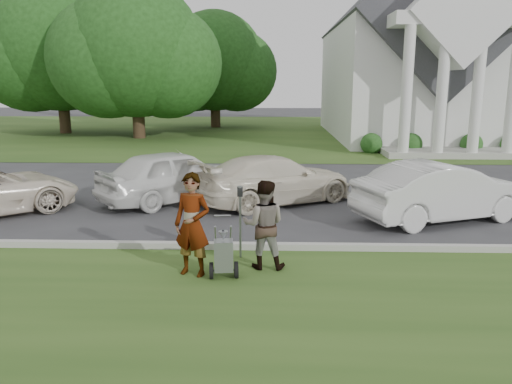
{
  "coord_description": "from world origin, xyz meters",
  "views": [
    {
      "loc": [
        0.45,
        -9.61,
        3.52
      ],
      "look_at": [
        0.15,
        0.0,
        1.39
      ],
      "focal_mm": 35.0,
      "sensor_mm": 36.0,
      "label": 1
    }
  ],
  "objects_px": {
    "car_b": "(175,175)",
    "car_c": "(275,179)",
    "tree_far": "(59,49)",
    "person_left": "(192,225)",
    "tree_left": "(135,55)",
    "parking_meter_near": "(240,213)",
    "church": "(409,42)",
    "person_right": "(264,225)",
    "striping_cart": "(224,256)",
    "tree_back": "(214,66)",
    "car_d": "(442,192)"
  },
  "relations": [
    {
      "from": "car_b",
      "to": "car_c",
      "type": "xyz_separation_m",
      "value": [
        3.0,
        -0.13,
        -0.08
      ]
    },
    {
      "from": "parking_meter_near",
      "to": "car_c",
      "type": "xyz_separation_m",
      "value": [
        0.73,
        4.78,
        -0.24
      ]
    },
    {
      "from": "car_b",
      "to": "tree_far",
      "type": "bearing_deg",
      "value": -11.45
    },
    {
      "from": "tree_far",
      "to": "car_b",
      "type": "bearing_deg",
      "value": -59.98
    },
    {
      "from": "tree_far",
      "to": "person_left",
      "type": "xyz_separation_m",
      "value": [
        13.03,
        -25.9,
        -4.73
      ]
    },
    {
      "from": "tree_back",
      "to": "striping_cart",
      "type": "height_order",
      "value": "tree_back"
    },
    {
      "from": "church",
      "to": "tree_far",
      "type": "relative_size",
      "value": 2.07
    },
    {
      "from": "tree_back",
      "to": "person_left",
      "type": "bearing_deg",
      "value": -84.41
    },
    {
      "from": "person_right",
      "to": "car_c",
      "type": "height_order",
      "value": "person_right"
    },
    {
      "from": "person_left",
      "to": "car_d",
      "type": "xyz_separation_m",
      "value": [
        5.84,
        3.96,
        -0.2
      ]
    },
    {
      "from": "parking_meter_near",
      "to": "church",
      "type": "bearing_deg",
      "value": 68.32
    },
    {
      "from": "parking_meter_near",
      "to": "person_right",
      "type": "bearing_deg",
      "value": -48.77
    },
    {
      "from": "tree_left",
      "to": "person_left",
      "type": "relative_size",
      "value": 5.54
    },
    {
      "from": "car_b",
      "to": "church",
      "type": "bearing_deg",
      "value": -73.69
    },
    {
      "from": "car_d",
      "to": "tree_left",
      "type": "bearing_deg",
      "value": 12.69
    },
    {
      "from": "car_b",
      "to": "person_right",
      "type": "bearing_deg",
      "value": 165.26
    },
    {
      "from": "church",
      "to": "person_left",
      "type": "height_order",
      "value": "church"
    },
    {
      "from": "tree_left",
      "to": "car_d",
      "type": "bearing_deg",
      "value": -55.81
    },
    {
      "from": "person_left",
      "to": "church",
      "type": "bearing_deg",
      "value": 85.32
    },
    {
      "from": "parking_meter_near",
      "to": "striping_cart",
      "type": "bearing_deg",
      "value": -102.3
    },
    {
      "from": "tree_left",
      "to": "person_left",
      "type": "xyz_separation_m",
      "value": [
        7.03,
        -22.9,
        -4.15
      ]
    },
    {
      "from": "church",
      "to": "car_b",
      "type": "height_order",
      "value": "church"
    },
    {
      "from": "striping_cart",
      "to": "parking_meter_near",
      "type": "distance_m",
      "value": 1.23
    },
    {
      "from": "car_b",
      "to": "car_d",
      "type": "distance_m",
      "value": 7.54
    },
    {
      "from": "tree_left",
      "to": "striping_cart",
      "type": "distance_m",
      "value": 24.7
    },
    {
      "from": "car_c",
      "to": "striping_cart",
      "type": "bearing_deg",
      "value": 139.72
    },
    {
      "from": "person_right",
      "to": "car_c",
      "type": "bearing_deg",
      "value": -89.39
    },
    {
      "from": "car_c",
      "to": "car_d",
      "type": "distance_m",
      "value": 4.65
    },
    {
      "from": "church",
      "to": "tree_left",
      "type": "xyz_separation_m",
      "value": [
        -17.01,
        -1.13,
        -0.83
      ]
    },
    {
      "from": "tree_far",
      "to": "striping_cart",
      "type": "bearing_deg",
      "value": -62.41
    },
    {
      "from": "person_left",
      "to": "person_right",
      "type": "xyz_separation_m",
      "value": [
        1.3,
        0.4,
        -0.1
      ]
    },
    {
      "from": "person_right",
      "to": "tree_far",
      "type": "bearing_deg",
      "value": -57.42
    },
    {
      "from": "church",
      "to": "person_left",
      "type": "bearing_deg",
      "value": -112.58
    },
    {
      "from": "tree_left",
      "to": "striping_cart",
      "type": "height_order",
      "value": "tree_left"
    },
    {
      "from": "tree_left",
      "to": "striping_cart",
      "type": "bearing_deg",
      "value": -71.73
    },
    {
      "from": "parking_meter_near",
      "to": "car_d",
      "type": "relative_size",
      "value": 0.32
    },
    {
      "from": "striping_cart",
      "to": "person_right",
      "type": "relative_size",
      "value": 0.63
    },
    {
      "from": "person_right",
      "to": "car_b",
      "type": "bearing_deg",
      "value": -60.02
    },
    {
      "from": "tree_back",
      "to": "person_left",
      "type": "distance_m",
      "value": 31.27
    },
    {
      "from": "striping_cart",
      "to": "car_d",
      "type": "bearing_deg",
      "value": 31.44
    },
    {
      "from": "tree_left",
      "to": "car_c",
      "type": "bearing_deg",
      "value": -63.46
    },
    {
      "from": "parking_meter_near",
      "to": "person_left",
      "type": "bearing_deg",
      "value": -130.6
    },
    {
      "from": "church",
      "to": "striping_cart",
      "type": "distance_m",
      "value": 26.51
    },
    {
      "from": "car_d",
      "to": "person_left",
      "type": "bearing_deg",
      "value": 102.62
    },
    {
      "from": "car_d",
      "to": "tree_far",
      "type": "bearing_deg",
      "value": 19.19
    },
    {
      "from": "person_right",
      "to": "car_c",
      "type": "relative_size",
      "value": 0.35
    },
    {
      "from": "parking_meter_near",
      "to": "car_b",
      "type": "distance_m",
      "value": 5.42
    },
    {
      "from": "parking_meter_near",
      "to": "car_b",
      "type": "bearing_deg",
      "value": 114.79
    },
    {
      "from": "church",
      "to": "car_d",
      "type": "xyz_separation_m",
      "value": [
        -4.15,
        -20.06,
        -5.18
      ]
    },
    {
      "from": "car_b",
      "to": "tree_back",
      "type": "bearing_deg",
      "value": -37.88
    }
  ]
}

